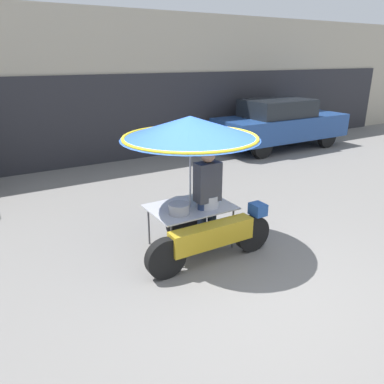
# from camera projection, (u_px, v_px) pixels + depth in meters

# --- Properties ---
(ground_plane) EXTENTS (36.00, 36.00, 0.00)m
(ground_plane) POSITION_uv_depth(u_px,v_px,m) (237.00, 277.00, 5.13)
(ground_plane) COLOR slate
(shopfront_building) EXTENTS (28.00, 2.06, 4.05)m
(shopfront_building) POSITION_uv_depth(u_px,v_px,m) (76.00, 88.00, 10.62)
(shopfront_building) COLOR #B2A893
(shopfront_building) RESTS_ON ground
(vendor_motorcycle_cart) EXTENTS (2.06, 2.03, 2.05)m
(vendor_motorcycle_cart) POSITION_uv_depth(u_px,v_px,m) (193.00, 146.00, 5.37)
(vendor_motorcycle_cart) COLOR black
(vendor_motorcycle_cart) RESTS_ON ground
(vendor_person) EXTENTS (0.38, 0.22, 1.61)m
(vendor_person) POSITION_uv_depth(u_px,v_px,m) (207.00, 194.00, 5.61)
(vendor_person) COLOR navy
(vendor_person) RESTS_ON ground
(parked_car) EXTENTS (4.49, 1.68, 1.58)m
(parked_car) POSITION_uv_depth(u_px,v_px,m) (280.00, 123.00, 12.07)
(parked_car) COLOR black
(parked_car) RESTS_ON ground
(potted_plant) EXTENTS (0.65, 0.65, 0.90)m
(potted_plant) POSITION_uv_depth(u_px,v_px,m) (325.00, 122.00, 14.27)
(potted_plant) COLOR #2D2D33
(potted_plant) RESTS_ON ground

